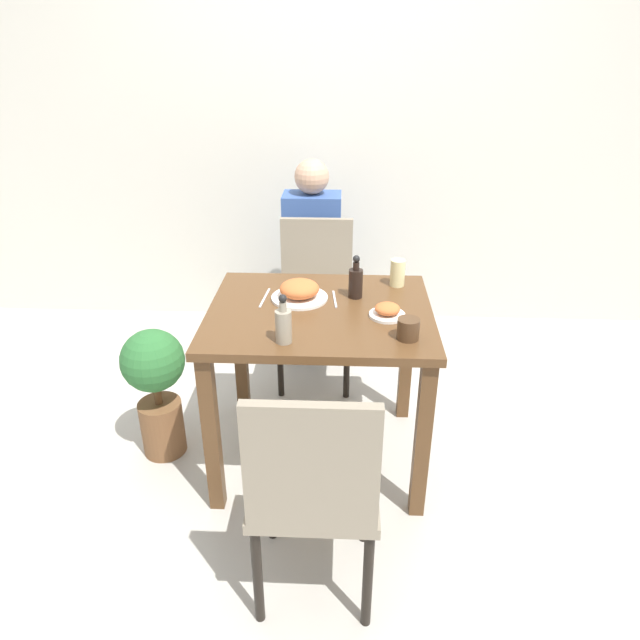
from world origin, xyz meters
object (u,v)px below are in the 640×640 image
object	(u,v)px
juice_glass	(398,273)
sauce_bottle	(283,324)
chair_near	(314,485)
condiment_bottle	(356,281)
side_plate	(387,311)
potted_plant_left	(156,383)
food_plate	(299,291)
drink_cup	(408,329)
person_figure	(312,257)
chair_far	(316,293)

from	to	relation	value
juice_glass	sauce_bottle	distance (m)	0.72
chair_near	condiment_bottle	distance (m)	0.96
juice_glass	condiment_bottle	bearing A→B (deg)	-143.96
side_plate	potted_plant_left	distance (m)	1.10
chair_near	food_plate	xyz separation A→B (m)	(-0.11, 0.86, 0.30)
juice_glass	condiment_bottle	distance (m)	0.24
side_plate	food_plate	bearing A→B (deg)	157.35
drink_cup	potted_plant_left	size ratio (longest dim) A/B	0.13
chair_near	person_figure	distance (m)	1.89
juice_glass	sauce_bottle	world-z (taller)	sauce_bottle
juice_glass	person_figure	size ratio (longest dim) A/B	0.10
sauce_bottle	condiment_bottle	world-z (taller)	same
drink_cup	condiment_bottle	world-z (taller)	condiment_bottle
drink_cup	juice_glass	distance (m)	0.51
chair_far	potted_plant_left	xyz separation A→B (m)	(-0.69, -0.76, -0.13)
chair_far	potted_plant_left	bearing A→B (deg)	-132.31
chair_far	chair_near	bearing A→B (deg)	-87.31
chair_far	person_figure	bearing A→B (deg)	96.11
condiment_bottle	potted_plant_left	size ratio (longest dim) A/B	0.30
food_plate	person_figure	world-z (taller)	person_figure
condiment_bottle	potted_plant_left	xyz separation A→B (m)	(-0.89, -0.13, -0.46)
side_plate	potted_plant_left	bearing A→B (deg)	177.04
side_plate	potted_plant_left	size ratio (longest dim) A/B	0.23
chair_far	side_plate	size ratio (longest dim) A/B	6.10
chair_near	condiment_bottle	xyz separation A→B (m)	(0.13, 0.89, 0.33)
potted_plant_left	chair_far	bearing A→B (deg)	47.69
chair_near	juice_glass	bearing A→B (deg)	-107.53
chair_far	sauce_bottle	bearing A→B (deg)	-93.54
side_plate	sauce_bottle	size ratio (longest dim) A/B	0.76
chair_far	drink_cup	size ratio (longest dim) A/B	10.67
chair_near	drink_cup	distance (m)	0.68
food_plate	condiment_bottle	distance (m)	0.25
side_plate	condiment_bottle	size ratio (longest dim) A/B	0.76
chair_near	potted_plant_left	bearing A→B (deg)	-45.10
juice_glass	potted_plant_left	distance (m)	1.20
condiment_bottle	side_plate	bearing A→B (deg)	-55.56
side_plate	drink_cup	distance (m)	0.20
drink_cup	sauce_bottle	size ratio (longest dim) A/B	0.44
person_figure	side_plate	bearing A→B (deg)	-72.43
juice_glass	potted_plant_left	xyz separation A→B (m)	(-1.09, -0.27, -0.45)
potted_plant_left	side_plate	bearing A→B (deg)	-2.96
chair_near	food_plate	world-z (taller)	chair_near
juice_glass	drink_cup	bearing A→B (deg)	-89.83
chair_near	potted_plant_left	distance (m)	1.08
chair_far	condiment_bottle	distance (m)	0.73
condiment_bottle	potted_plant_left	distance (m)	1.01
person_figure	potted_plant_left	bearing A→B (deg)	-119.92
sauce_bottle	person_figure	xyz separation A→B (m)	(0.02, 1.41, -0.26)
chair_far	potted_plant_left	size ratio (longest dim) A/B	1.40
juice_glass	condiment_bottle	size ratio (longest dim) A/B	0.64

